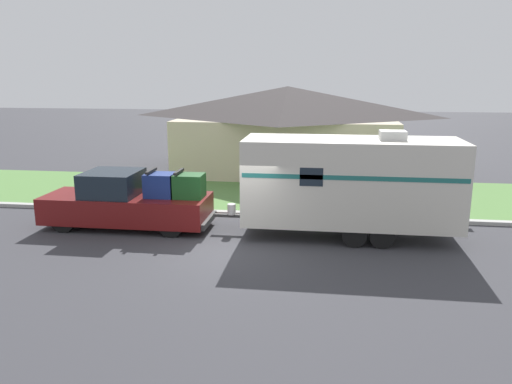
# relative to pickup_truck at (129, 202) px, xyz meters

# --- Properties ---
(ground_plane) EXTENTS (120.00, 120.00, 0.00)m
(ground_plane) POSITION_rel_pickup_truck_xyz_m (4.00, -1.75, -0.91)
(ground_plane) COLOR #38383D
(curb_strip) EXTENTS (80.00, 0.30, 0.14)m
(curb_strip) POSITION_rel_pickup_truck_xyz_m (4.00, 2.00, -0.84)
(curb_strip) COLOR #ADADA8
(curb_strip) RESTS_ON ground_plane
(lawn_strip) EXTENTS (80.00, 7.00, 0.03)m
(lawn_strip) POSITION_rel_pickup_truck_xyz_m (4.00, 5.65, -0.89)
(lawn_strip) COLOR #568442
(lawn_strip) RESTS_ON ground_plane
(house_across_street) EXTENTS (12.15, 8.12, 4.58)m
(house_across_street) POSITION_rel_pickup_truck_xyz_m (4.59, 11.49, 1.47)
(house_across_street) COLOR beige
(house_across_street) RESTS_ON ground_plane
(pickup_truck) EXTENTS (5.80, 2.03, 2.06)m
(pickup_truck) POSITION_rel_pickup_truck_xyz_m (0.00, 0.00, 0.00)
(pickup_truck) COLOR black
(pickup_truck) RESTS_ON ground_plane
(travel_trailer) EXTENTS (7.91, 2.36, 3.50)m
(travel_trailer) POSITION_rel_pickup_truck_xyz_m (7.51, -0.00, 0.94)
(travel_trailer) COLOR black
(travel_trailer) RESTS_ON ground_plane
(mailbox) EXTENTS (0.48, 0.20, 1.40)m
(mailbox) POSITION_rel_pickup_truck_xyz_m (11.55, 2.59, 0.17)
(mailbox) COLOR brown
(mailbox) RESTS_ON ground_plane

